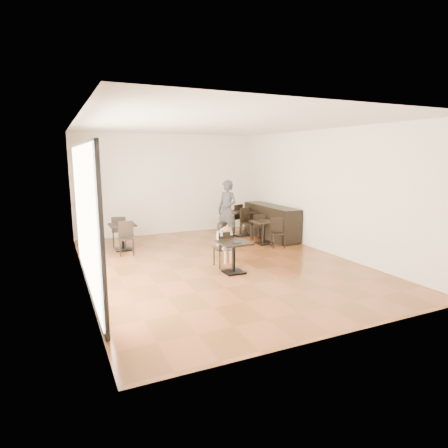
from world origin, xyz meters
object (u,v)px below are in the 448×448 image
cafe_table_left (123,237)px  chair_back_a (234,218)px  child_table (234,257)px  chair_mid_b (278,233)px  child (223,244)px  cafe_table_mid (264,233)px  chair_left_b (126,238)px  cafe_table_back (241,223)px  chair_mid_a (258,227)px  chair_left_a (119,231)px  chair_back_b (250,224)px  adult_patron (227,210)px  child_chair (223,249)px

cafe_table_left → chair_back_a: (3.79, 0.89, 0.12)m
child_table → chair_mid_b: 2.63m
child → cafe_table_left: (-1.83, 2.52, -0.17)m
cafe_table_mid → chair_left_b: bearing=173.6°
cafe_table_back → chair_mid_a: (0.18, -0.77, 0.01)m
cafe_table_left → cafe_table_back: (3.77, 0.34, 0.04)m
chair_left_a → chair_back_b: chair_back_b is taller
chair_left_a → adult_patron: bearing=-179.8°
chair_mid_b → chair_back_a: bearing=111.4°
child_chair → cafe_table_left: bearing=-54.0°
chair_mid_b → chair_back_a: (-0.17, 2.42, 0.07)m
chair_mid_a → chair_back_a: chair_back_a is taller
adult_patron → chair_left_b: 3.23m
chair_back_a → chair_back_b: 1.10m
chair_mid_a → chair_left_b: (-3.96, -0.12, 0.03)m
child_chair → chair_back_a: bearing=-119.9°
chair_back_b → cafe_table_left: bearing=152.4°
child_table → chair_back_b: 3.47m
cafe_table_mid → chair_back_a: bearing=91.3°
child_table → chair_back_b: bearing=55.6°
child_table → chair_left_a: bearing=116.8°
chair_mid_a → child: bearing=61.8°
child_table → cafe_table_back: cafe_table_back is taller
cafe_table_back → chair_back_a: 0.56m
chair_left_b → chair_mid_a: bearing=11.2°
child_chair → chair_left_a: 3.57m
chair_left_a → chair_mid_b: bearing=161.7°
child → chair_left_b: child is taller
child_table → adult_patron: 3.42m
child_chair → child: child is taller
cafe_table_back → chair_left_b: bearing=-166.7°
child_table → cafe_table_back: (1.94, 3.41, 0.05)m
child → chair_back_a: child is taller
chair_left_a → chair_left_b: (0.00, -1.10, 0.00)m
child_chair → chair_back_a: (1.96, 3.41, 0.06)m
chair_mid_a → chair_mid_b: bearing=107.4°
adult_patron → cafe_table_mid: 1.35m
cafe_table_left → chair_back_b: 3.80m
chair_mid_a → chair_back_a: bearing=-65.3°
chair_mid_a → chair_left_a: bearing=3.5°
child → chair_back_a: size_ratio=1.11×
child → cafe_table_back: bearing=55.8°
child → cafe_table_left: 3.12m
cafe_table_mid → chair_back_a: chair_back_a is taller
child_table → adult_patron: bearing=67.1°
cafe_table_mid → chair_back_b: size_ratio=0.70×
child_chair → adult_patron: adult_patron is taller
chair_left_b → chair_back_b: bearing=14.5°
cafe_table_left → chair_left_a: 0.55m
cafe_table_left → chair_mid_b: size_ratio=0.89×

